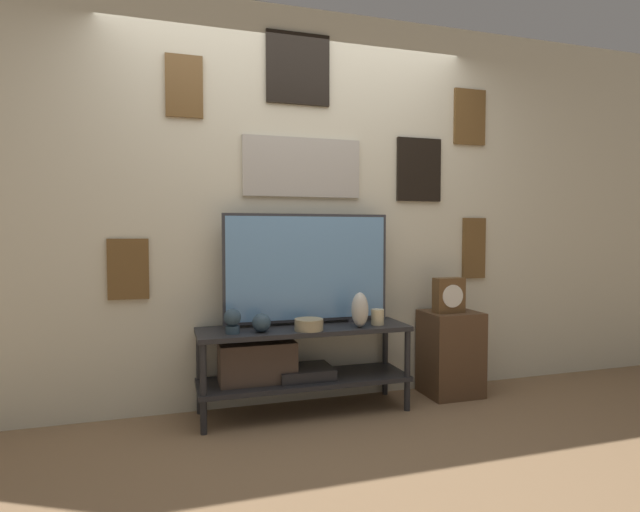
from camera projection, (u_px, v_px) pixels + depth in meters
name	position (u px, v px, depth m)	size (l,w,h in m)	color
ground_plane	(315.00, 426.00, 3.04)	(12.00, 12.00, 0.00)	#846647
wall_back	(295.00, 206.00, 3.45)	(6.40, 0.08, 2.70)	beige
media_console	(287.00, 360.00, 3.22)	(1.37, 0.41, 0.56)	#232326
television	(307.00, 268.00, 3.32)	(1.12, 0.05, 0.74)	#333338
vase_wide_bowl	(309.00, 325.00, 3.13)	(0.18, 0.18, 0.07)	tan
vase_round_glass	(261.00, 323.00, 3.08)	(0.12, 0.12, 0.12)	#2D4251
vase_urn_stoneware	(360.00, 310.00, 3.24)	(0.11, 0.13, 0.23)	beige
candle_jar	(378.00, 317.00, 3.32)	(0.09, 0.09, 0.10)	beige
decorative_bust	(232.00, 320.00, 3.03)	(0.11, 0.11, 0.15)	#2D4251
side_table	(450.00, 353.00, 3.61)	(0.39, 0.34, 0.61)	#513823
mantel_clock	(449.00, 295.00, 3.55)	(0.21, 0.11, 0.25)	brown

